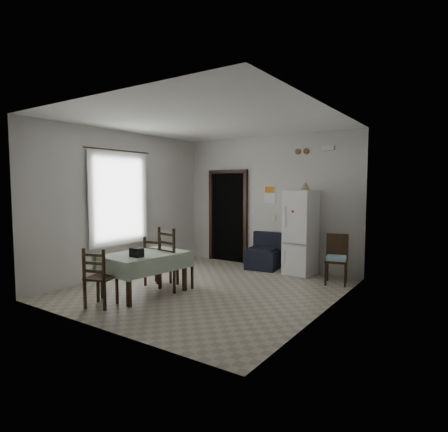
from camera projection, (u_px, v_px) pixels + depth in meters
ground at (208, 289)px, 6.57m from camera, size 4.50×4.50×0.00m
ceiling at (207, 121)px, 6.34m from camera, size 4.20×4.50×0.02m
wall_back at (268, 202)px, 8.31m from camera, size 4.20×0.02×2.90m
wall_front at (99, 215)px, 4.60m from camera, size 4.20×0.02×2.90m
wall_left at (125, 203)px, 7.63m from camera, size 0.02×4.50×2.90m
wall_right at (327, 211)px, 5.28m from camera, size 0.02×4.50×2.90m
doorway at (233, 216)px, 9.10m from camera, size 1.06×0.52×2.22m
window_recess at (116, 199)px, 7.49m from camera, size 0.10×1.20×1.60m
curtain at (119, 199)px, 7.42m from camera, size 0.02×1.45×1.85m
curtain_rod at (119, 150)px, 7.34m from camera, size 0.02×1.60×0.02m
calendar at (270, 194)px, 8.26m from camera, size 0.28×0.02×0.40m
calendar_image at (270, 190)px, 8.25m from camera, size 0.24×0.01×0.14m
light_switch at (274, 218)px, 8.25m from camera, size 0.08×0.02×0.12m
vent_left at (298, 152)px, 7.82m from camera, size 0.12×0.03×0.12m
vent_right at (306, 151)px, 7.72m from camera, size 0.12×0.03×0.12m
emergency_light at (328, 148)px, 7.44m from camera, size 0.25×0.07×0.09m
fridge at (301, 232)px, 7.59m from camera, size 0.61×0.61×1.72m
tan_cone at (305, 186)px, 7.49m from camera, size 0.21×0.21×0.17m
navy_seat at (263, 251)px, 8.11m from camera, size 0.73×0.71×0.79m
corner_chair at (336, 260)px, 6.85m from camera, size 0.47×0.47×0.91m
dining_table at (145, 274)px, 6.21m from camera, size 1.01×1.41×0.69m
black_bag at (137, 252)px, 5.88m from camera, size 0.22×0.14×0.14m
dining_chair_far_left at (158, 261)px, 6.81m from camera, size 0.44×0.44×0.89m
dining_chair_far_right at (176, 258)px, 6.52m from camera, size 0.54×0.54×1.10m
dining_chair_near_head at (101, 277)px, 5.58m from camera, size 0.49×0.49×0.90m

